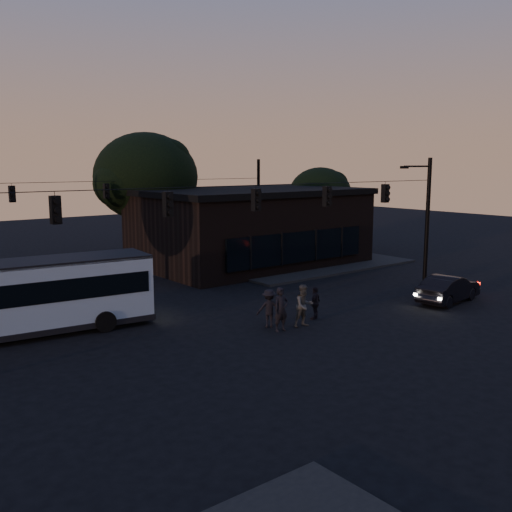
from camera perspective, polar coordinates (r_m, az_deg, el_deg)
ground at (r=23.69m, az=6.11°, el=-8.41°), size 120.00×120.00×0.00m
sidewalk_far_right at (r=41.60m, az=4.35°, el=-0.60°), size 14.00×10.00×0.15m
building at (r=40.79m, az=-0.59°, el=2.97°), size 15.40×10.41×5.40m
tree_behind at (r=42.92m, az=-10.96°, el=7.78°), size 7.60×7.60×9.43m
tree_right at (r=48.10m, az=6.43°, el=6.17°), size 5.20×5.20×6.86m
signal_rig_near at (r=25.72m, az=0.00°, el=3.19°), size 26.24×0.30×7.50m
signal_rig_far at (r=39.48m, az=-14.68°, el=4.64°), size 26.24×0.30×7.50m
bus at (r=25.59m, az=-22.97°, el=-3.65°), size 11.46×3.84×3.17m
car at (r=31.38m, az=18.71°, el=-3.11°), size 4.48×1.98×1.43m
pedestrian_a at (r=24.62m, az=2.53°, el=-5.35°), size 0.74×0.53×1.92m
pedestrian_b at (r=25.35m, az=4.82°, el=-4.97°), size 1.02×0.85×1.90m
pedestrian_c at (r=26.62m, az=5.94°, el=-4.69°), size 0.98×0.70×1.55m
pedestrian_d at (r=25.22m, az=1.32°, el=-5.24°), size 1.27×1.11×1.71m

